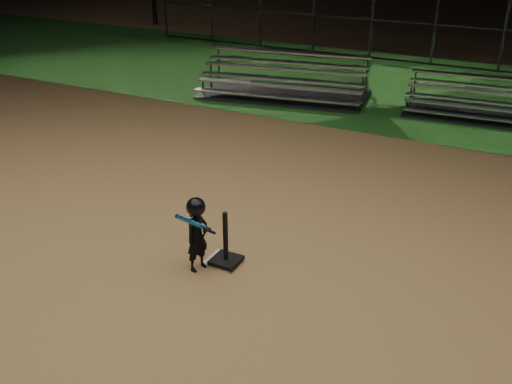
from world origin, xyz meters
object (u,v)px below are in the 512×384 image
at_px(batting_tee, 226,253).
at_px(home_plate, 223,260).
at_px(child_batter, 197,232).
at_px(bleacher_left, 284,88).
at_px(bleacher_right, 481,109).

bearing_deg(batting_tee, home_plate, 149.87).
xyz_separation_m(child_batter, bleacher_left, (-2.46, 8.07, -0.36)).
distance_m(batting_tee, bleacher_right, 8.66).
distance_m(bleacher_left, bleacher_right, 4.89).
height_order(bleacher_left, bleacher_right, bleacher_left).
distance_m(home_plate, bleacher_right, 8.64).
xyz_separation_m(home_plate, batting_tee, (0.07, -0.04, 0.15)).
bearing_deg(child_batter, home_plate, -17.15).
xyz_separation_m(home_plate, bleacher_left, (-2.66, 7.76, 0.20)).
distance_m(home_plate, batting_tee, 0.17).
bearing_deg(batting_tee, bleacher_left, 109.31).
relative_size(batting_tee, bleacher_right, 0.22).
relative_size(child_batter, bleacher_left, 0.24).
bearing_deg(bleacher_left, batting_tee, -80.11).
relative_size(bleacher_left, bleacher_right, 1.27).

